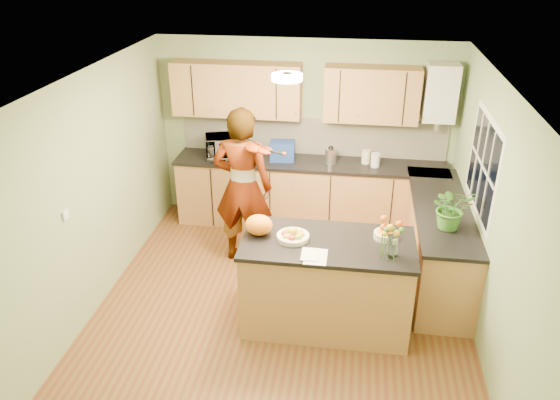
# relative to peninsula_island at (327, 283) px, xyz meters

# --- Properties ---
(floor) EXTENTS (4.50, 4.50, 0.00)m
(floor) POSITION_rel_peninsula_island_xyz_m (-0.48, 0.19, -0.49)
(floor) COLOR brown
(floor) RESTS_ON ground
(ceiling) EXTENTS (4.00, 4.50, 0.02)m
(ceiling) POSITION_rel_peninsula_island_xyz_m (-0.48, 0.19, 2.01)
(ceiling) COLOR white
(ceiling) RESTS_ON wall_back
(wall_back) EXTENTS (4.00, 0.02, 2.50)m
(wall_back) POSITION_rel_peninsula_island_xyz_m (-0.48, 2.44, 0.76)
(wall_back) COLOR gray
(wall_back) RESTS_ON floor
(wall_front) EXTENTS (4.00, 0.02, 2.50)m
(wall_front) POSITION_rel_peninsula_island_xyz_m (-0.48, -2.06, 0.76)
(wall_front) COLOR gray
(wall_front) RESTS_ON floor
(wall_left) EXTENTS (0.02, 4.50, 2.50)m
(wall_left) POSITION_rel_peninsula_island_xyz_m (-2.48, 0.19, 0.76)
(wall_left) COLOR gray
(wall_left) RESTS_ON floor
(wall_right) EXTENTS (0.02, 4.50, 2.50)m
(wall_right) POSITION_rel_peninsula_island_xyz_m (1.52, 0.19, 0.76)
(wall_right) COLOR gray
(wall_right) RESTS_ON floor
(back_counter) EXTENTS (3.64, 0.62, 0.94)m
(back_counter) POSITION_rel_peninsula_island_xyz_m (-0.38, 2.14, -0.02)
(back_counter) COLOR #A16840
(back_counter) RESTS_ON floor
(right_counter) EXTENTS (0.62, 2.24, 0.94)m
(right_counter) POSITION_rel_peninsula_island_xyz_m (1.22, 1.04, -0.02)
(right_counter) COLOR #A16840
(right_counter) RESTS_ON floor
(splashback) EXTENTS (3.60, 0.02, 0.52)m
(splashback) POSITION_rel_peninsula_island_xyz_m (-0.38, 2.42, 0.71)
(splashback) COLOR white
(splashback) RESTS_ON back_counter
(upper_cabinets) EXTENTS (3.20, 0.34, 0.70)m
(upper_cabinets) POSITION_rel_peninsula_island_xyz_m (-0.66, 2.27, 1.36)
(upper_cabinets) COLOR #A16840
(upper_cabinets) RESTS_ON wall_back
(boiler) EXTENTS (0.40, 0.30, 0.86)m
(boiler) POSITION_rel_peninsula_island_xyz_m (1.22, 2.28, 1.41)
(boiler) COLOR white
(boiler) RESTS_ON wall_back
(window_right) EXTENTS (0.01, 1.30, 1.05)m
(window_right) POSITION_rel_peninsula_island_xyz_m (1.51, 0.79, 1.06)
(window_right) COLOR white
(window_right) RESTS_ON wall_right
(light_switch) EXTENTS (0.02, 0.09, 0.09)m
(light_switch) POSITION_rel_peninsula_island_xyz_m (-2.47, -0.41, 0.81)
(light_switch) COLOR white
(light_switch) RESTS_ON wall_left
(ceiling_lamp) EXTENTS (0.30, 0.30, 0.07)m
(ceiling_lamp) POSITION_rel_peninsula_island_xyz_m (-0.48, 0.49, 1.97)
(ceiling_lamp) COLOR #FFEABF
(ceiling_lamp) RESTS_ON ceiling
(peninsula_island) EXTENTS (1.70, 0.87, 0.98)m
(peninsula_island) POSITION_rel_peninsula_island_xyz_m (0.00, 0.00, 0.00)
(peninsula_island) COLOR #A16840
(peninsula_island) RESTS_ON floor
(fruit_dish) EXTENTS (0.32, 0.32, 0.11)m
(fruit_dish) POSITION_rel_peninsula_island_xyz_m (-0.35, -0.00, 0.53)
(fruit_dish) COLOR beige
(fruit_dish) RESTS_ON peninsula_island
(orange_bowl) EXTENTS (0.23, 0.23, 0.13)m
(orange_bowl) POSITION_rel_peninsula_island_xyz_m (0.55, 0.15, 0.54)
(orange_bowl) COLOR beige
(orange_bowl) RESTS_ON peninsula_island
(flower_vase) EXTENTS (0.25, 0.25, 0.46)m
(flower_vase) POSITION_rel_peninsula_island_xyz_m (0.60, -0.18, 0.79)
(flower_vase) COLOR silver
(flower_vase) RESTS_ON peninsula_island
(orange_bag) EXTENTS (0.34, 0.31, 0.21)m
(orange_bag) POSITION_rel_peninsula_island_xyz_m (-0.70, 0.05, 0.59)
(orange_bag) COLOR orange
(orange_bag) RESTS_ON peninsula_island
(papers) EXTENTS (0.21, 0.29, 0.01)m
(papers) POSITION_rel_peninsula_island_xyz_m (-0.10, -0.30, 0.49)
(papers) COLOR white
(papers) RESTS_ON peninsula_island
(violinist) EXTENTS (0.75, 0.52, 1.96)m
(violinist) POSITION_rel_peninsula_island_xyz_m (-1.09, 1.12, 0.49)
(violinist) COLOR tan
(violinist) RESTS_ON floor
(violin) EXTENTS (0.64, 0.56, 0.16)m
(violin) POSITION_rel_peninsula_island_xyz_m (-0.89, 0.90, 1.08)
(violin) COLOR #560D05
(violin) RESTS_ON violinist
(microwave) EXTENTS (0.64, 0.52, 0.31)m
(microwave) POSITION_rel_peninsula_island_xyz_m (-1.52, 2.14, 0.60)
(microwave) COLOR white
(microwave) RESTS_ON back_counter
(blue_box) EXTENTS (0.34, 0.26, 0.26)m
(blue_box) POSITION_rel_peninsula_island_xyz_m (-0.76, 2.15, 0.58)
(blue_box) COLOR navy
(blue_box) RESTS_ON back_counter
(kettle) EXTENTS (0.15, 0.15, 0.28)m
(kettle) POSITION_rel_peninsula_island_xyz_m (-0.11, 2.11, 0.57)
(kettle) COLOR silver
(kettle) RESTS_ON back_counter
(jar_cream) EXTENTS (0.13, 0.13, 0.18)m
(jar_cream) POSITION_rel_peninsula_island_xyz_m (0.35, 2.19, 0.54)
(jar_cream) COLOR beige
(jar_cream) RESTS_ON back_counter
(jar_white) EXTENTS (0.15, 0.15, 0.18)m
(jar_white) POSITION_rel_peninsula_island_xyz_m (0.48, 2.09, 0.54)
(jar_white) COLOR white
(jar_white) RESTS_ON back_counter
(potted_plant) EXTENTS (0.47, 0.42, 0.47)m
(potted_plant) POSITION_rel_peninsula_island_xyz_m (1.22, 0.52, 0.68)
(potted_plant) COLOR #3C7727
(potted_plant) RESTS_ON right_counter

